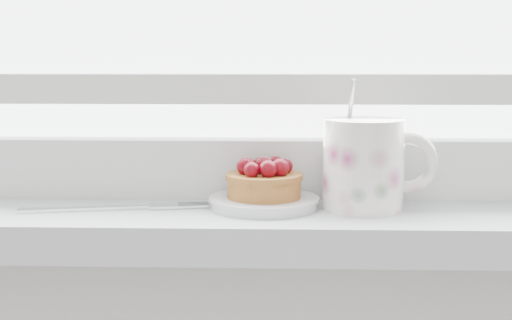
{
  "coord_description": "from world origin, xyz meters",
  "views": [
    {
      "loc": [
        0.01,
        1.12,
        1.11
      ],
      "look_at": [
        -0.02,
        1.88,
        1.0
      ],
      "focal_mm": 50.0,
      "sensor_mm": 36.0,
      "label": 1
    }
  ],
  "objects_px": {
    "raspberry_tart": "(264,180)",
    "floral_mug": "(366,162)",
    "fork": "(114,208)",
    "saucer": "(264,202)"
  },
  "relations": [
    {
      "from": "raspberry_tart",
      "to": "fork",
      "type": "xyz_separation_m",
      "value": [
        -0.17,
        -0.01,
        -0.03
      ]
    },
    {
      "from": "saucer",
      "to": "fork",
      "type": "distance_m",
      "value": 0.17
    },
    {
      "from": "saucer",
      "to": "floral_mug",
      "type": "relative_size",
      "value": 0.86
    },
    {
      "from": "fork",
      "to": "saucer",
      "type": "bearing_deg",
      "value": 5.07
    },
    {
      "from": "raspberry_tart",
      "to": "fork",
      "type": "height_order",
      "value": "raspberry_tart"
    },
    {
      "from": "raspberry_tart",
      "to": "floral_mug",
      "type": "bearing_deg",
      "value": -1.75
    },
    {
      "from": "saucer",
      "to": "floral_mug",
      "type": "height_order",
      "value": "floral_mug"
    },
    {
      "from": "saucer",
      "to": "raspberry_tart",
      "type": "bearing_deg",
      "value": -65.0
    },
    {
      "from": "floral_mug",
      "to": "fork",
      "type": "distance_m",
      "value": 0.28
    },
    {
      "from": "raspberry_tart",
      "to": "floral_mug",
      "type": "height_order",
      "value": "floral_mug"
    }
  ]
}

